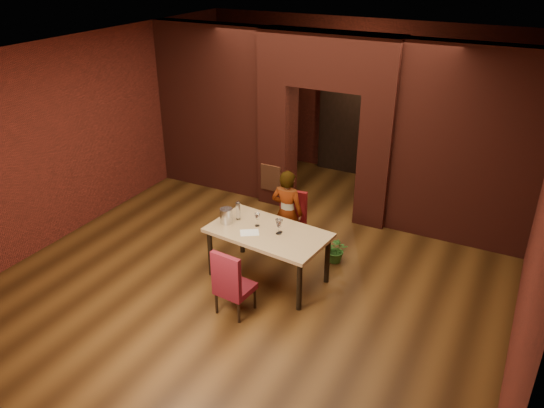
# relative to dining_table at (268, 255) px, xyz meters

# --- Properties ---
(floor) EXTENTS (8.00, 8.00, 0.00)m
(floor) POSITION_rel_dining_table_xyz_m (-0.16, 0.49, -0.40)
(floor) COLOR #4C2E13
(floor) RESTS_ON ground
(ceiling) EXTENTS (7.00, 8.00, 0.04)m
(ceiling) POSITION_rel_dining_table_xyz_m (-0.16, 0.49, 2.80)
(ceiling) COLOR silver
(ceiling) RESTS_ON ground
(wall_back) EXTENTS (7.00, 0.04, 3.20)m
(wall_back) POSITION_rel_dining_table_xyz_m (-0.16, 4.49, 1.20)
(wall_back) COLOR maroon
(wall_back) RESTS_ON ground
(wall_front) EXTENTS (7.00, 0.04, 3.20)m
(wall_front) POSITION_rel_dining_table_xyz_m (-0.16, -3.51, 1.20)
(wall_front) COLOR maroon
(wall_front) RESTS_ON ground
(wall_left) EXTENTS (0.04, 8.00, 3.20)m
(wall_left) POSITION_rel_dining_table_xyz_m (-3.66, 0.49, 1.20)
(wall_left) COLOR maroon
(wall_left) RESTS_ON ground
(wall_right) EXTENTS (0.04, 8.00, 3.20)m
(wall_right) POSITION_rel_dining_table_xyz_m (3.34, 0.49, 1.20)
(wall_right) COLOR maroon
(wall_right) RESTS_ON ground
(pillar_left) EXTENTS (0.55, 0.55, 2.30)m
(pillar_left) POSITION_rel_dining_table_xyz_m (-1.11, 2.49, 0.75)
(pillar_left) COLOR maroon
(pillar_left) RESTS_ON ground
(pillar_right) EXTENTS (0.55, 0.55, 2.30)m
(pillar_right) POSITION_rel_dining_table_xyz_m (0.79, 2.49, 0.75)
(pillar_right) COLOR maroon
(pillar_right) RESTS_ON ground
(lintel) EXTENTS (2.45, 0.55, 0.90)m
(lintel) POSITION_rel_dining_table_xyz_m (-0.16, 2.49, 2.35)
(lintel) COLOR maroon
(lintel) RESTS_ON ground
(wing_wall_left) EXTENTS (2.28, 0.35, 3.20)m
(wing_wall_left) POSITION_rel_dining_table_xyz_m (-2.52, 2.49, 1.20)
(wing_wall_left) COLOR maroon
(wing_wall_left) RESTS_ON ground
(wing_wall_right) EXTENTS (2.28, 0.35, 3.20)m
(wing_wall_right) POSITION_rel_dining_table_xyz_m (2.20, 2.49, 1.20)
(wing_wall_right) COLOR maroon
(wing_wall_right) RESTS_ON ground
(vent_panel) EXTENTS (0.40, 0.03, 0.50)m
(vent_panel) POSITION_rel_dining_table_xyz_m (-1.11, 2.20, 0.15)
(vent_panel) COLOR #AB5831
(vent_panel) RESTS_ON ground
(rear_door) EXTENTS (0.90, 0.08, 2.10)m
(rear_door) POSITION_rel_dining_table_xyz_m (-0.56, 4.43, 0.65)
(rear_door) COLOR black
(rear_door) RESTS_ON ground
(rear_door_frame) EXTENTS (1.02, 0.04, 2.22)m
(rear_door_frame) POSITION_rel_dining_table_xyz_m (-0.56, 4.39, 0.65)
(rear_door_frame) COLOR black
(rear_door_frame) RESTS_ON ground
(dining_table) EXTENTS (1.79, 1.13, 0.80)m
(dining_table) POSITION_rel_dining_table_xyz_m (0.00, 0.00, 0.00)
(dining_table) COLOR tan
(dining_table) RESTS_ON ground
(chair_far) EXTENTS (0.49, 0.49, 0.97)m
(chair_far) POSITION_rel_dining_table_xyz_m (-0.08, 0.88, 0.09)
(chair_far) COLOR maroon
(chair_far) RESTS_ON ground
(chair_near) EXTENTS (0.48, 0.48, 0.97)m
(chair_near) POSITION_rel_dining_table_xyz_m (-0.02, -0.89, 0.09)
(chair_near) COLOR maroon
(chair_near) RESTS_ON ground
(person_seated) EXTENTS (0.53, 0.36, 1.42)m
(person_seated) POSITION_rel_dining_table_xyz_m (-0.09, 0.80, 0.31)
(person_seated) COLOR silver
(person_seated) RESTS_ON ground
(wine_glass_a) EXTENTS (0.08, 0.08, 0.20)m
(wine_glass_a) POSITION_rel_dining_table_xyz_m (-0.21, 0.07, 0.50)
(wine_glass_a) COLOR white
(wine_glass_a) RESTS_ON dining_table
(wine_glass_b) EXTENTS (0.08, 0.08, 0.20)m
(wine_glass_b) POSITION_rel_dining_table_xyz_m (0.17, 0.05, 0.50)
(wine_glass_b) COLOR white
(wine_glass_b) RESTS_ON dining_table
(wine_glass_c) EXTENTS (0.09, 0.09, 0.23)m
(wine_glass_c) POSITION_rel_dining_table_xyz_m (0.17, 0.00, 0.51)
(wine_glass_c) COLOR silver
(wine_glass_c) RESTS_ON dining_table
(tasting_sheet) EXTENTS (0.32, 0.30, 0.00)m
(tasting_sheet) POSITION_rel_dining_table_xyz_m (-0.21, -0.16, 0.40)
(tasting_sheet) COLOR silver
(tasting_sheet) RESTS_ON dining_table
(wine_bucket) EXTENTS (0.19, 0.19, 0.23)m
(wine_bucket) POSITION_rel_dining_table_xyz_m (-0.66, -0.06, 0.51)
(wine_bucket) COLOR #B9B9BF
(wine_bucket) RESTS_ON dining_table
(water_bottle) EXTENTS (0.07, 0.07, 0.29)m
(water_bottle) POSITION_rel_dining_table_xyz_m (-0.56, 0.12, 0.54)
(water_bottle) COLOR silver
(water_bottle) RESTS_ON dining_table
(potted_plant) EXTENTS (0.41, 0.36, 0.42)m
(potted_plant) POSITION_rel_dining_table_xyz_m (0.73, 0.89, -0.19)
(potted_plant) COLOR #316A25
(potted_plant) RESTS_ON ground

